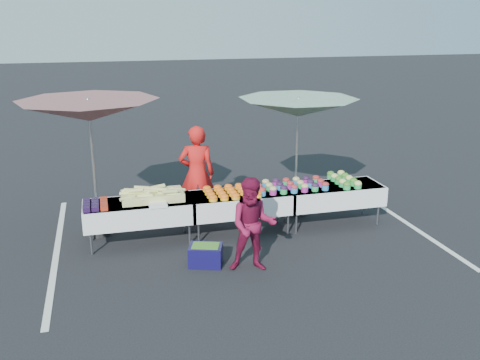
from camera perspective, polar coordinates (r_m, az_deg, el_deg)
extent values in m
plane|color=black|center=(9.83, 0.00, -5.58)|extent=(80.00, 80.00, 0.00)
cube|color=silver|center=(9.59, -18.97, -7.16)|extent=(0.10, 5.00, 0.00)
cube|color=silver|center=(11.03, 16.31, -3.70)|extent=(0.10, 5.00, 0.00)
cube|color=white|center=(9.30, -10.79, -2.43)|extent=(1.80, 0.75, 0.04)
cube|color=white|center=(9.36, -10.74, -3.35)|extent=(1.86, 0.81, 0.36)
cylinder|color=slate|center=(9.21, -15.58, -6.55)|extent=(0.04, 0.04, 0.39)
cylinder|color=slate|center=(9.76, -15.57, -5.19)|extent=(0.04, 0.04, 0.39)
cylinder|color=slate|center=(9.30, -5.40, -5.72)|extent=(0.04, 0.04, 0.39)
cylinder|color=slate|center=(9.84, -5.98, -4.42)|extent=(0.04, 0.04, 0.39)
cube|color=white|center=(9.57, 0.00, -1.54)|extent=(1.80, 0.75, 0.04)
cube|color=white|center=(9.63, 0.00, -2.45)|extent=(1.86, 0.81, 0.36)
cylinder|color=slate|center=(9.33, -4.43, -5.63)|extent=(0.04, 0.04, 0.39)
cylinder|color=slate|center=(9.87, -5.06, -4.34)|extent=(0.04, 0.04, 0.39)
cylinder|color=slate|center=(9.73, 5.14, -4.67)|extent=(0.04, 0.04, 0.39)
cylinder|color=slate|center=(10.25, 4.02, -3.49)|extent=(0.04, 0.04, 0.39)
cube|color=white|center=(10.16, 9.86, -0.69)|extent=(1.80, 0.75, 0.04)
cube|color=white|center=(10.21, 9.81, -1.54)|extent=(1.86, 0.81, 0.36)
cylinder|color=slate|center=(9.78, 6.02, -4.57)|extent=(0.04, 0.04, 0.39)
cylinder|color=slate|center=(10.30, 4.87, -3.41)|extent=(0.04, 0.04, 0.39)
cylinder|color=slate|center=(10.45, 14.48, -3.60)|extent=(0.04, 0.04, 0.39)
cylinder|color=slate|center=(10.93, 13.00, -2.56)|extent=(0.04, 0.04, 0.39)
cube|color=black|center=(9.02, -16.07, -3.03)|extent=(0.12, 0.12, 0.08)
cube|color=black|center=(9.15, -16.06, -2.74)|extent=(0.12, 0.12, 0.08)
cube|color=black|center=(9.28, -16.05, -2.46)|extent=(0.12, 0.12, 0.08)
cube|color=black|center=(9.42, -16.04, -2.18)|extent=(0.12, 0.12, 0.08)
cube|color=black|center=(9.01, -15.18, -2.97)|extent=(0.12, 0.12, 0.08)
cube|color=black|center=(9.15, -15.18, -2.68)|extent=(0.12, 0.12, 0.08)
cube|color=black|center=(9.28, -15.19, -2.39)|extent=(0.12, 0.12, 0.08)
cube|color=black|center=(9.41, -15.19, -2.12)|extent=(0.12, 0.12, 0.08)
cube|color=maroon|center=(9.01, -14.29, -2.90)|extent=(0.12, 0.12, 0.08)
cube|color=maroon|center=(9.14, -14.31, -2.61)|extent=(0.12, 0.12, 0.08)
cube|color=maroon|center=(9.28, -14.32, -2.33)|extent=(0.12, 0.12, 0.08)
cube|color=maroon|center=(9.41, -14.34, -2.05)|extent=(0.12, 0.12, 0.08)
cube|color=#B7BF62|center=(9.34, -9.32, -1.69)|extent=(1.05, 0.55, 0.14)
cylinder|color=#B7BF62|center=(9.50, -7.60, -1.06)|extent=(0.27, 0.09, 0.10)
cylinder|color=#B7BF62|center=(9.32, -11.69, -1.17)|extent=(0.27, 0.14, 0.07)
cylinder|color=#B7BF62|center=(9.20, -8.60, -0.97)|extent=(0.27, 0.14, 0.09)
cylinder|color=#B7BF62|center=(9.33, -11.95, -1.54)|extent=(0.27, 0.15, 0.10)
cylinder|color=#B7BF62|center=(9.24, -10.40, -1.33)|extent=(0.27, 0.15, 0.08)
cylinder|color=#B7BF62|center=(9.33, -9.61, -0.92)|extent=(0.27, 0.10, 0.10)
cylinder|color=#B7BF62|center=(9.22, -9.54, -1.16)|extent=(0.27, 0.07, 0.08)
cylinder|color=#B7BF62|center=(9.13, -10.04, -1.66)|extent=(0.27, 0.14, 0.09)
cylinder|color=#B7BF62|center=(9.48, -10.43, -0.81)|extent=(0.27, 0.12, 0.08)
cylinder|color=#B7BF62|center=(9.46, -6.65, -1.01)|extent=(0.27, 0.16, 0.08)
cylinder|color=#B7BF62|center=(9.25, -11.25, -1.31)|extent=(0.27, 0.11, 0.07)
cylinder|color=#B7BF62|center=(9.10, -9.72, -1.98)|extent=(0.27, 0.10, 0.07)
cylinder|color=#B7BF62|center=(9.45, -8.79, -0.72)|extent=(0.27, 0.12, 0.08)
cylinder|color=#B7BF62|center=(9.08, -11.91, -1.88)|extent=(0.27, 0.15, 0.08)
cylinder|color=#B7BF62|center=(9.31, -11.47, -1.07)|extent=(0.27, 0.10, 0.08)
cylinder|color=#B7BF62|center=(9.28, -8.03, -1.20)|extent=(0.27, 0.16, 0.10)
cylinder|color=#B7BF62|center=(9.21, -11.05, -1.10)|extent=(0.27, 0.12, 0.09)
cylinder|color=#B7BF62|center=(9.11, -7.51, -1.24)|extent=(0.27, 0.09, 0.07)
cylinder|color=#B7BF62|center=(9.16, -7.12, -1.55)|extent=(0.27, 0.10, 0.09)
cylinder|color=#B7BF62|center=(9.22, -7.72, -1.55)|extent=(0.27, 0.12, 0.09)
cylinder|color=#B7BF62|center=(9.55, -8.88, -1.01)|extent=(0.27, 0.10, 0.08)
cube|color=white|center=(9.03, -8.76, -2.63)|extent=(0.30, 0.25, 0.05)
cylinder|color=#FDA91C|center=(9.18, -2.87, -2.10)|extent=(0.15, 0.15, 0.05)
ellipsoid|color=#FE4A0E|center=(9.17, -2.88, -1.86)|extent=(0.15, 0.15, 0.08)
cylinder|color=#FDA91C|center=(9.35, -3.10, -1.75)|extent=(0.15, 0.15, 0.05)
ellipsoid|color=#FE4A0E|center=(9.34, -3.11, -1.51)|extent=(0.15, 0.15, 0.08)
cylinder|color=#FDA91C|center=(9.52, -3.33, -1.41)|extent=(0.15, 0.15, 0.05)
ellipsoid|color=#FE4A0E|center=(9.50, -3.33, -1.18)|extent=(0.15, 0.15, 0.08)
cylinder|color=#FDA91C|center=(9.68, -3.54, -1.08)|extent=(0.15, 0.15, 0.05)
ellipsoid|color=#FE4A0E|center=(9.67, -3.55, -0.86)|extent=(0.15, 0.15, 0.08)
cylinder|color=#FDA91C|center=(9.22, -1.66, -2.00)|extent=(0.15, 0.15, 0.05)
ellipsoid|color=#FE4A0E|center=(9.21, -1.66, -1.76)|extent=(0.15, 0.15, 0.08)
cylinder|color=#FDA91C|center=(9.39, -1.91, -1.65)|extent=(0.15, 0.15, 0.05)
ellipsoid|color=#FE4A0E|center=(9.38, -1.91, -1.42)|extent=(0.15, 0.15, 0.08)
cylinder|color=#FDA91C|center=(9.55, -2.15, -1.31)|extent=(0.15, 0.15, 0.05)
ellipsoid|color=#FE4A0E|center=(9.54, -2.16, -1.08)|extent=(0.15, 0.15, 0.08)
cylinder|color=#FDA91C|center=(9.72, -2.39, -0.99)|extent=(0.15, 0.15, 0.05)
ellipsoid|color=#FE4A0E|center=(9.71, -2.39, -0.76)|extent=(0.15, 0.15, 0.08)
cylinder|color=#FDA91C|center=(9.27, -0.45, -1.89)|extent=(0.15, 0.15, 0.05)
ellipsoid|color=#FE4A0E|center=(9.25, -0.45, -1.66)|extent=(0.15, 0.15, 0.08)
cylinder|color=#FDA91C|center=(9.43, -0.73, -1.55)|extent=(0.15, 0.15, 0.05)
ellipsoid|color=#FE4A0E|center=(9.42, -0.73, -1.32)|extent=(0.15, 0.15, 0.08)
cylinder|color=#FDA91C|center=(9.60, -0.99, -1.22)|extent=(0.15, 0.15, 0.05)
ellipsoid|color=#FE4A0E|center=(9.59, -0.99, -0.99)|extent=(0.15, 0.15, 0.08)
cylinder|color=#FDA91C|center=(9.76, -1.24, -0.89)|extent=(0.15, 0.15, 0.05)
ellipsoid|color=#FE4A0E|center=(9.75, -1.24, -0.67)|extent=(0.15, 0.15, 0.08)
cylinder|color=#FDA91C|center=(9.32, 0.74, -1.79)|extent=(0.15, 0.15, 0.05)
ellipsoid|color=#FE4A0E|center=(9.30, 0.74, -1.56)|extent=(0.15, 0.15, 0.08)
cylinder|color=#FDA91C|center=(9.48, 0.45, -1.45)|extent=(0.15, 0.15, 0.05)
ellipsoid|color=#FE4A0E|center=(9.47, 0.45, -1.22)|extent=(0.15, 0.15, 0.08)
cylinder|color=#FDA91C|center=(9.65, 0.17, -1.12)|extent=(0.15, 0.15, 0.05)
ellipsoid|color=#FE4A0E|center=(9.63, 0.17, -0.89)|extent=(0.15, 0.15, 0.08)
cylinder|color=#FDA91C|center=(9.81, -0.11, -0.80)|extent=(0.15, 0.15, 0.05)
ellipsoid|color=#FE4A0E|center=(9.80, -0.11, -0.58)|extent=(0.15, 0.15, 0.08)
cylinder|color=#FDA91C|center=(9.37, 1.92, -1.69)|extent=(0.15, 0.15, 0.05)
ellipsoid|color=#FE4A0E|center=(9.36, 1.92, -1.46)|extent=(0.15, 0.15, 0.08)
cylinder|color=#FDA91C|center=(9.53, 1.61, -1.35)|extent=(0.15, 0.15, 0.05)
ellipsoid|color=#FE4A0E|center=(9.52, 1.61, -1.12)|extent=(0.15, 0.15, 0.08)
cylinder|color=#FDA91C|center=(9.70, 1.31, -1.02)|extent=(0.15, 0.15, 0.05)
ellipsoid|color=#FE4A0E|center=(9.68, 1.31, -0.80)|extent=(0.15, 0.15, 0.08)
cylinder|color=#FDA91C|center=(9.86, 1.02, -0.71)|extent=(0.15, 0.15, 0.05)
ellipsoid|color=#FE4A0E|center=(9.85, 1.02, -0.49)|extent=(0.15, 0.15, 0.08)
cylinder|color=#2879BE|center=(9.44, 2.40, -1.38)|extent=(0.13, 0.13, 0.10)
ellipsoid|color=maroon|center=(9.42, 2.40, -1.03)|extent=(0.14, 0.14, 0.10)
cylinder|color=#A72388|center=(9.64, 2.01, -0.98)|extent=(0.13, 0.13, 0.10)
ellipsoid|color=maroon|center=(9.62, 2.01, -0.64)|extent=(0.14, 0.14, 0.10)
cylinder|color=green|center=(9.84, 1.64, -0.59)|extent=(0.13, 0.13, 0.10)
ellipsoid|color=maroon|center=(9.83, 1.64, -0.26)|extent=(0.14, 0.14, 0.10)
cylinder|color=#A72388|center=(9.50, 3.55, -1.28)|extent=(0.13, 0.13, 0.10)
ellipsoid|color=tan|center=(9.48, 3.56, -0.94)|extent=(0.14, 0.14, 0.10)
cylinder|color=green|center=(9.70, 3.14, -0.88)|extent=(0.13, 0.13, 0.10)
ellipsoid|color=tan|center=(9.68, 3.15, -0.55)|extent=(0.14, 0.14, 0.10)
cylinder|color=#2879BE|center=(9.90, 2.75, -0.50)|extent=(0.13, 0.13, 0.10)
ellipsoid|color=tan|center=(9.88, 2.76, -0.17)|extent=(0.14, 0.14, 0.10)
cylinder|color=green|center=(9.56, 4.69, -1.18)|extent=(0.13, 0.13, 0.10)
ellipsoid|color=#29122E|center=(9.55, 4.70, -0.84)|extent=(0.14, 0.14, 0.10)
cylinder|color=#2879BE|center=(9.76, 4.26, -0.79)|extent=(0.13, 0.13, 0.10)
ellipsoid|color=#29122E|center=(9.74, 4.27, -0.45)|extent=(0.14, 0.14, 0.10)
cylinder|color=#A72388|center=(9.96, 3.85, -0.41)|extent=(0.13, 0.13, 0.10)
ellipsoid|color=#29122E|center=(9.94, 3.86, -0.08)|extent=(0.14, 0.14, 0.10)
cylinder|color=#2879BE|center=(9.63, 5.81, -1.08)|extent=(0.13, 0.13, 0.10)
ellipsoid|color=maroon|center=(9.61, 5.82, -0.74)|extent=(0.14, 0.14, 0.10)
cylinder|color=#A72388|center=(9.83, 5.36, -0.70)|extent=(0.13, 0.13, 0.10)
ellipsoid|color=maroon|center=(9.81, 5.37, -0.36)|extent=(0.14, 0.14, 0.10)
cylinder|color=green|center=(10.02, 4.93, -0.33)|extent=(0.13, 0.13, 0.10)
ellipsoid|color=maroon|center=(10.01, 4.94, 0.00)|extent=(0.14, 0.14, 0.10)
cylinder|color=#A72388|center=(9.70, 6.92, -0.99)|extent=(0.13, 0.13, 0.10)
ellipsoid|color=tan|center=(9.68, 6.93, -0.65)|extent=(0.14, 0.14, 0.10)
cylinder|color=green|center=(9.89, 6.45, -0.60)|extent=(0.13, 0.13, 0.10)
ellipsoid|color=tan|center=(9.88, 6.46, -0.27)|extent=(0.14, 0.14, 0.10)
cylinder|color=#2879BE|center=(10.09, 6.00, -0.24)|extent=(0.13, 0.13, 0.10)
ellipsoid|color=tan|center=(10.07, 6.01, 0.09)|extent=(0.14, 0.14, 0.10)
cylinder|color=green|center=(9.77, 8.01, -0.89)|extent=(0.13, 0.13, 0.10)
ellipsoid|color=#29122E|center=(9.76, 8.02, -0.56)|extent=(0.14, 0.14, 0.10)
cylinder|color=#2879BE|center=(9.97, 7.52, -0.51)|extent=(0.13, 0.13, 0.10)
ellipsoid|color=#29122E|center=(9.95, 7.54, -0.18)|extent=(0.14, 0.14, 0.10)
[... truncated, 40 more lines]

